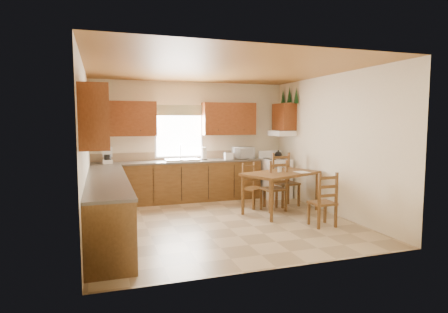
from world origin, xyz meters
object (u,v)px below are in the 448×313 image
object	(u,v)px
stove	(275,178)
chair_near_right	(322,199)
chair_far_left	(286,180)
chair_near_left	(274,185)
chair_far_right	(254,185)
microwave	(243,153)
dining_table	(281,192)

from	to	relation	value
stove	chair_near_right	bearing A→B (deg)	-97.89
stove	chair_far_left	bearing A→B (deg)	-101.81
chair_near_left	chair_far_right	bearing A→B (deg)	-62.41
stove	chair_near_right	distance (m)	2.48
microwave	chair_far_right	xyz separation A→B (m)	(-0.17, -1.06, -0.60)
chair_far_right	chair_near_right	bearing A→B (deg)	-93.79
stove	chair_far_right	xyz separation A→B (m)	(-0.88, -0.79, 0.01)
microwave	chair_far_right	world-z (taller)	microwave
chair_near_left	stove	bearing A→B (deg)	-123.29
microwave	chair_near_left	xyz separation A→B (m)	(0.10, -1.45, -0.54)
chair_near_right	chair_far_right	distance (m)	1.77
chair_near_left	chair_far_left	bearing A→B (deg)	-149.34
microwave	chair_far_right	bearing A→B (deg)	-91.56
chair_near_left	chair_far_left	world-z (taller)	chair_far_left
chair_far_left	chair_far_right	bearing A→B (deg)	167.48
stove	chair_far_right	distance (m)	1.18
microwave	chair_near_right	bearing A→B (deg)	-74.25
chair_near_right	chair_far_right	xyz separation A→B (m)	(-0.57, 1.67, -0.01)
chair_near_left	microwave	bearing A→B (deg)	-92.04
microwave	chair_far_right	distance (m)	1.22
dining_table	chair_near_right	size ratio (longest dim) A/B	1.60
chair_near_right	chair_far_right	world-z (taller)	chair_near_right
chair_far_right	chair_far_left	bearing A→B (deg)	-27.82
microwave	chair_near_right	distance (m)	2.82
microwave	stove	bearing A→B (deg)	-13.49
chair_near_left	dining_table	bearing A→B (deg)	105.59
chair_near_right	chair_near_left	bearing A→B (deg)	-77.01
chair_far_right	stove	bearing A→B (deg)	19.33
stove	dining_table	xyz separation A→B (m)	(-0.54, -1.36, -0.05)
chair_far_right	microwave	bearing A→B (deg)	58.56
chair_near_left	chair_far_left	distance (m)	0.56
microwave	dining_table	distance (m)	1.77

